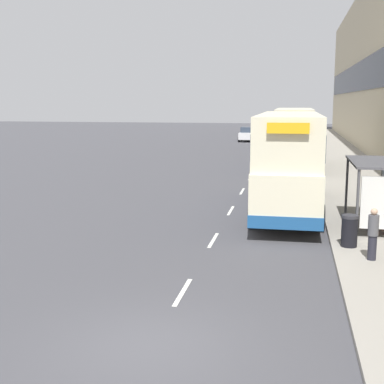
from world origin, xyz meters
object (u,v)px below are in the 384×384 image
Objects in this scene: car_0 at (248,134)px; pedestrian_3 at (373,234)px; litter_bin at (349,231)px; bus_shelter at (378,182)px; double_decker_bus_ahead at (294,137)px; double_decker_bus_near at (289,160)px; car_1 at (286,141)px.

car_0 is 2.64× the size of pedestrian_3.
pedestrian_3 is 1.54m from litter_bin.
double_decker_bus_ahead is at bearing 99.39° from bus_shelter.
double_decker_bus_near is 15.68m from double_decker_bus_ahead.
double_decker_bus_near is at bearing 108.81° from litter_bin.
double_decker_bus_near is 42.04m from car_0.
car_1 is 2.85× the size of pedestrian_3.
pedestrian_3 is at bearing -99.23° from bus_shelter.
bus_shelter is 4.44m from pedestrian_3.
car_1 is at bearing 94.01° from litter_bin.
bus_shelter is 19.16m from double_decker_bus_ahead.
double_decker_bus_ahead is 6.72× the size of pedestrian_3.
double_decker_bus_near is at bearing -90.63° from double_decker_bus_ahead.
bus_shelter is 0.40× the size of double_decker_bus_ahead.
car_0 is 48.34m from litter_bin.
double_decker_bus_near is at bearing -88.99° from car_1.
double_decker_bus_ahead is 23.35m from pedestrian_3.
car_0 reaches higher than pedestrian_3.
car_0 is (-8.67, 44.89, -1.02)m from bus_shelter.
car_0 is at bearing 100.93° from bus_shelter.
bus_shelter is 45.73m from car_0.
bus_shelter is at bearing -83.66° from car_1.
double_decker_bus_ahead is 15.83m from car_1.
car_0 is at bearing 99.21° from pedestrian_3.
double_decker_bus_ahead is 26.61m from car_0.
car_1 is (4.82, -10.24, -0.02)m from car_0.
car_1 is at bearing 92.63° from double_decker_bus_ahead.
pedestrian_3 is (-0.70, -4.29, -0.93)m from bus_shelter.
car_0 is at bearing 97.35° from double_decker_bus_near.
litter_bin is at bearing -71.19° from double_decker_bus_near.
litter_bin is at bearing -85.00° from double_decker_bus_ahead.
bus_shelter is at bearing -44.33° from double_decker_bus_near.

